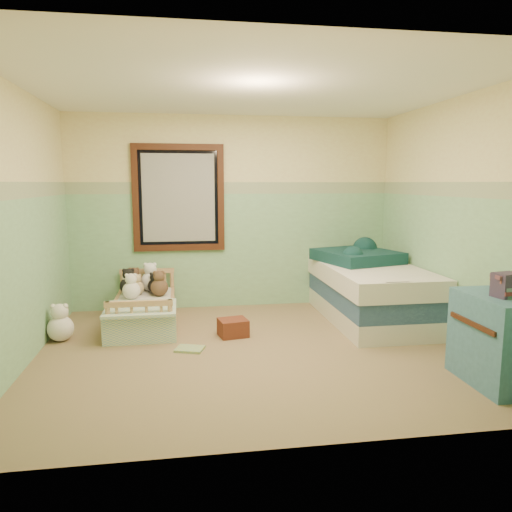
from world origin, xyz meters
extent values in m
cube|color=brown|center=(0.00, 0.00, -0.01)|extent=(4.20, 3.60, 0.02)
cube|color=white|center=(0.00, 0.00, 2.51)|extent=(4.20, 3.60, 0.02)
cube|color=beige|center=(0.00, 1.80, 1.25)|extent=(4.20, 0.04, 2.50)
cube|color=beige|center=(0.00, -1.80, 1.25)|extent=(4.20, 0.04, 2.50)
cube|color=beige|center=(-2.10, 0.00, 1.25)|extent=(0.04, 3.60, 2.50)
cube|color=beige|center=(2.10, 0.00, 1.25)|extent=(0.04, 3.60, 2.50)
cube|color=#78AB7C|center=(0.00, 1.79, 0.75)|extent=(4.20, 0.01, 1.50)
cube|color=#4D6E53|center=(0.00, 1.79, 1.57)|extent=(4.20, 0.01, 0.15)
cube|color=#391B0E|center=(-0.70, 1.76, 1.45)|extent=(1.16, 0.06, 1.36)
cube|color=#B3B3B0|center=(-0.70, 1.77, 1.45)|extent=(0.92, 0.01, 1.12)
cube|color=#AD7550|center=(-1.12, 1.05, 0.09)|extent=(0.69, 1.37, 0.18)
cube|color=silver|center=(-1.12, 1.05, 0.24)|extent=(0.63, 1.31, 0.12)
cube|color=#76A7C1|center=(-1.12, 0.62, 0.31)|extent=(0.74, 0.69, 0.03)
sphere|color=brown|center=(-1.27, 1.55, 0.40)|extent=(0.20, 0.20, 0.20)
sphere|color=white|center=(-1.07, 1.55, 0.42)|extent=(0.24, 0.24, 0.24)
sphere|color=#CFB582|center=(-1.22, 1.33, 0.38)|extent=(0.17, 0.17, 0.17)
sphere|color=black|center=(-0.99, 1.33, 0.38)|extent=(0.17, 0.17, 0.17)
sphere|color=white|center=(-1.95, 0.60, 0.13)|extent=(0.27, 0.27, 0.27)
sphere|color=#CFB582|center=(-1.95, 0.65, 0.12)|extent=(0.24, 0.24, 0.24)
cube|color=silver|center=(1.55, 0.90, 0.11)|extent=(1.00, 2.00, 0.22)
cube|color=navy|center=(1.55, 0.90, 0.33)|extent=(1.00, 2.00, 0.22)
cube|color=silver|center=(1.55, 0.90, 0.55)|extent=(1.04, 2.04, 0.22)
cube|color=#113A3D|center=(1.50, 1.20, 0.73)|extent=(1.07, 1.11, 0.14)
cube|color=#346074|center=(1.86, -1.10, 0.37)|extent=(0.47, 0.74, 0.74)
cube|color=#422821|center=(1.86, -1.15, 0.84)|extent=(0.22, 0.18, 0.19)
cube|color=#973415|center=(-0.15, 0.48, 0.09)|extent=(0.34, 0.31, 0.19)
cube|color=gold|center=(-0.62, 0.10, 0.01)|extent=(0.32, 0.28, 0.02)
sphere|color=black|center=(-1.32, 1.37, 0.41)|extent=(0.22, 0.22, 0.22)
sphere|color=white|center=(-1.34, 1.37, 0.38)|extent=(0.16, 0.16, 0.16)
sphere|color=white|center=(-1.27, 1.51, 0.37)|extent=(0.15, 0.15, 0.15)
sphere|color=brown|center=(-0.95, 1.24, 0.40)|extent=(0.21, 0.21, 0.21)
sphere|color=white|center=(-1.27, 1.13, 0.40)|extent=(0.21, 0.21, 0.21)
sphere|color=black|center=(-1.02, 1.42, 0.38)|extent=(0.17, 0.17, 0.17)
camera|label=1|loc=(-0.68, -4.54, 1.64)|focal=33.95mm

